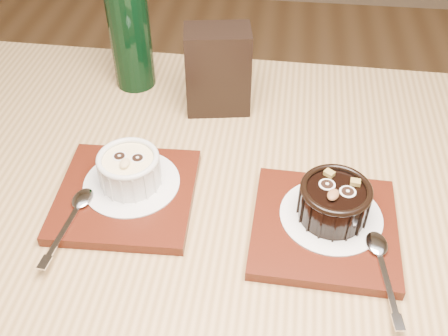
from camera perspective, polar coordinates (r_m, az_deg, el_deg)
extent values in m
cube|color=olive|center=(0.70, 0.21, -6.90)|extent=(1.21, 0.82, 0.04)
cylinder|color=olive|center=(1.35, -21.52, -3.00)|extent=(0.06, 0.06, 0.71)
cube|color=#4D190C|center=(0.72, -10.59, -2.89)|extent=(0.19, 0.19, 0.01)
cylinder|color=white|center=(0.72, -10.01, -1.59)|extent=(0.13, 0.13, 0.00)
cylinder|color=silver|center=(0.70, -10.22, -0.35)|extent=(0.08, 0.08, 0.04)
cylinder|color=#FFE59B|center=(0.69, -10.41, 0.82)|extent=(0.07, 0.07, 0.00)
torus|color=silver|center=(0.69, -10.45, 1.04)|extent=(0.08, 0.08, 0.01)
cylinder|color=black|center=(0.70, -11.32, 1.30)|extent=(0.02, 0.02, 0.00)
cylinder|color=black|center=(0.69, -9.40, 1.11)|extent=(0.02, 0.02, 0.00)
ellipsoid|color=#D7B87D|center=(0.68, -10.75, 0.52)|extent=(0.01, 0.02, 0.01)
cube|color=#4D190C|center=(0.68, 10.85, -6.36)|extent=(0.19, 0.19, 0.01)
cylinder|color=white|center=(0.68, 11.57, -5.09)|extent=(0.13, 0.13, 0.00)
cylinder|color=black|center=(0.66, 11.84, -3.77)|extent=(0.08, 0.08, 0.04)
cylinder|color=black|center=(0.65, 12.10, -2.51)|extent=(0.07, 0.07, 0.00)
torus|color=black|center=(0.65, 12.14, -2.29)|extent=(0.09, 0.09, 0.01)
cylinder|color=black|center=(0.65, 11.17, -1.73)|extent=(0.02, 0.02, 0.00)
cylinder|color=black|center=(0.65, 13.32, -2.48)|extent=(0.02, 0.02, 0.00)
ellipsoid|color=brown|center=(0.64, 11.79, -2.87)|extent=(0.02, 0.02, 0.01)
cube|color=olive|center=(0.66, 11.39, -0.57)|extent=(0.02, 0.01, 0.01)
cube|color=olive|center=(0.66, 14.11, -1.52)|extent=(0.01, 0.01, 0.01)
cube|color=black|center=(0.83, -0.67, 10.56)|extent=(0.11, 0.08, 0.14)
cylinder|color=black|center=(0.89, -10.15, 13.97)|extent=(0.07, 0.07, 0.18)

